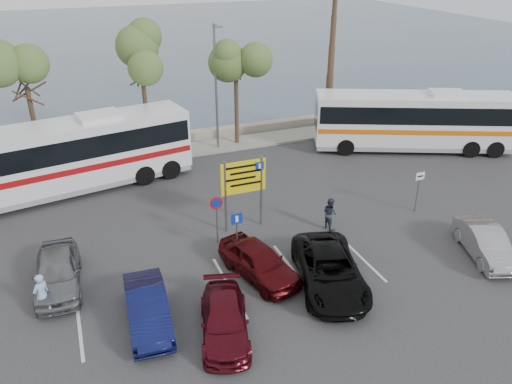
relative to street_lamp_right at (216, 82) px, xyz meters
name	(u,v)px	position (x,y,z in m)	size (l,w,h in m)	color
ground	(248,267)	(-3.00, -13.52, -4.60)	(120.00, 120.00, 0.00)	#2E2E31
kerb_strip	(173,152)	(-3.00, 0.48, -4.52)	(44.00, 2.40, 0.15)	gray
seawall	(166,139)	(-3.00, 2.48, -4.30)	(48.00, 0.80, 0.60)	gray
sea	(100,41)	(-3.00, 46.48, -4.59)	(140.00, 140.00, 0.00)	#3C4E60
tree_left	(24,73)	(-11.00, 0.48, 1.41)	(3.20, 3.20, 7.20)	#382619
tree_mid	(140,52)	(-4.50, 0.48, 2.06)	(3.20, 3.20, 8.00)	#382619
tree_right	(236,53)	(1.50, 0.48, 1.57)	(3.20, 3.20, 7.40)	#382619
street_lamp_right	(216,82)	(0.00, 0.00, 0.00)	(0.45, 1.15, 8.01)	slate
direction_sign	(244,182)	(-2.00, -10.32, -2.17)	(2.20, 0.12, 3.60)	slate
sign_no_stop	(217,212)	(-3.60, -11.13, -3.02)	(0.60, 0.08, 2.35)	slate
sign_parking	(237,229)	(-3.20, -12.73, -3.13)	(0.50, 0.07, 2.25)	slate
sign_taxi	(418,186)	(6.80, -12.03, -3.18)	(0.50, 0.07, 2.20)	slate
lane_markings	(230,286)	(-4.14, -14.52, -4.60)	(12.02, 4.20, 0.01)	silver
coach_bus_left	(68,159)	(-9.50, -3.02, -2.67)	(13.65, 5.12, 4.16)	silver
coach_bus_right	(413,123)	(12.00, -4.69, -2.75)	(12.79, 7.65, 3.98)	silver
car_silver_a	(57,272)	(-10.54, -12.02, -3.87)	(1.73, 4.30, 1.47)	slate
car_blue	(148,308)	(-7.61, -15.48, -3.93)	(1.42, 4.08, 1.34)	#0E1241
car_maroon	(224,320)	(-5.21, -17.02, -4.01)	(1.65, 4.06, 1.18)	#4D0C16
car_red	(259,262)	(-2.81, -14.28, -3.89)	(1.68, 4.17, 1.42)	#45090D
suv_black	(330,270)	(-0.41, -15.89, -3.88)	(2.40, 5.20, 1.45)	black
car_silver_b	(485,243)	(7.00, -16.54, -3.93)	(1.41, 4.03, 1.33)	gray
pedestrian_near	(42,295)	(-11.10, -13.59, -3.71)	(0.65, 0.42, 1.77)	#96B2DA
pedestrian_far	(330,213)	(1.84, -11.89, -3.80)	(0.78, 0.61, 1.61)	#2D3443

